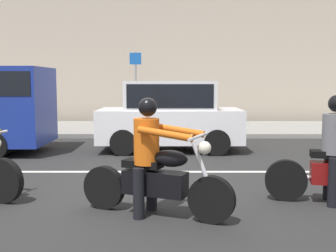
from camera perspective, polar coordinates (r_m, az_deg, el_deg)
ground_plane at (r=7.45m, az=-4.82°, el=-7.77°), size 80.00×80.00×0.00m
sidewalk_slab at (r=15.31m, az=-2.35°, el=-0.35°), size 40.00×4.40×0.14m
lane_marking_stripe at (r=8.31m, az=2.48°, el=-6.28°), size 18.00×0.14×0.01m
motorcycle_with_rider_orange_stripe at (r=5.53m, az=-1.97°, el=-5.78°), size 2.05×1.04×1.57m
parked_hatchback_white at (r=10.77m, az=0.21°, el=1.54°), size 3.66×1.76×1.80m
street_sign_post at (r=16.00m, az=-4.52°, el=6.14°), size 0.44×0.08×2.77m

